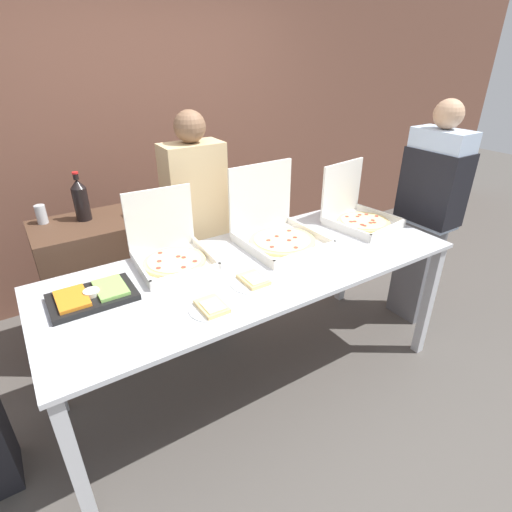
# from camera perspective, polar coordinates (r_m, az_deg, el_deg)

# --- Properties ---
(ground_plane) EXTENTS (16.00, 16.00, 0.00)m
(ground_plane) POSITION_cam_1_polar(r_m,az_deg,el_deg) (2.84, 0.00, -16.87)
(ground_plane) COLOR #514C47
(brick_wall_behind) EXTENTS (10.00, 0.06, 2.80)m
(brick_wall_behind) POSITION_cam_1_polar(r_m,az_deg,el_deg) (3.63, -15.39, 17.28)
(brick_wall_behind) COLOR brown
(brick_wall_behind) RESTS_ON ground_plane
(buffet_table) EXTENTS (2.41, 0.93, 0.88)m
(buffet_table) POSITION_cam_1_polar(r_m,az_deg,el_deg) (2.36, 0.00, -3.06)
(buffet_table) COLOR silver
(buffet_table) RESTS_ON ground_plane
(pizza_box_far_right) EXTENTS (0.47, 0.48, 0.41)m
(pizza_box_far_right) POSITION_cam_1_polar(r_m,az_deg,el_deg) (2.91, 14.36, 5.84)
(pizza_box_far_right) COLOR silver
(pizza_box_far_right) RESTS_ON buffet_table
(pizza_box_near_left) EXTENTS (0.48, 0.50, 0.47)m
(pizza_box_near_left) POSITION_cam_1_polar(r_m,az_deg,el_deg) (2.55, 2.98, 3.74)
(pizza_box_near_left) COLOR silver
(pizza_box_near_left) RESTS_ON buffet_table
(pizza_box_near_right) EXTENTS (0.43, 0.44, 0.40)m
(pizza_box_near_right) POSITION_cam_1_polar(r_m,az_deg,el_deg) (2.34, -12.06, 0.66)
(pizza_box_near_right) COLOR silver
(pizza_box_near_right) RESTS_ON buffet_table
(paper_plate_front_left) EXTENTS (0.26, 0.26, 0.03)m
(paper_plate_front_left) POSITION_cam_1_polar(r_m,az_deg,el_deg) (2.13, -0.35, -3.49)
(paper_plate_front_left) COLOR white
(paper_plate_front_left) RESTS_ON buffet_table
(paper_plate_front_center) EXTENTS (0.22, 0.22, 0.03)m
(paper_plate_front_center) POSITION_cam_1_polar(r_m,az_deg,el_deg) (1.93, -6.30, -7.26)
(paper_plate_front_center) COLOR white
(paper_plate_front_center) RESTS_ON buffet_table
(veggie_tray) EXTENTS (0.41, 0.26, 0.05)m
(veggie_tray) POSITION_cam_1_polar(r_m,az_deg,el_deg) (2.14, -22.35, -5.30)
(veggie_tray) COLOR black
(veggie_tray) RESTS_ON buffet_table
(sideboard_podium) EXTENTS (0.65, 0.50, 0.97)m
(sideboard_podium) POSITION_cam_1_polar(r_m,az_deg,el_deg) (3.06, -21.86, -4.09)
(sideboard_podium) COLOR #4C3323
(sideboard_podium) RESTS_ON ground_plane
(soda_bottle) EXTENTS (0.10, 0.10, 0.32)m
(soda_bottle) POSITION_cam_1_polar(r_m,az_deg,el_deg) (2.87, -23.77, 7.41)
(soda_bottle) COLOR black
(soda_bottle) RESTS_ON sideboard_podium
(soda_can_silver) EXTENTS (0.07, 0.07, 0.12)m
(soda_can_silver) POSITION_cam_1_polar(r_m,az_deg,el_deg) (2.95, -28.34, 5.28)
(soda_can_silver) COLOR silver
(soda_can_silver) RESTS_ON sideboard_podium
(person_guest_plaid) EXTENTS (0.40, 0.22, 1.66)m
(person_guest_plaid) POSITION_cam_1_polar(r_m,az_deg,el_deg) (2.83, -8.40, 3.86)
(person_guest_plaid) COLOR black
(person_guest_plaid) RESTS_ON ground_plane
(person_server_vest) EXTENTS (0.24, 0.42, 1.70)m
(person_server_vest) POSITION_cam_1_polar(r_m,az_deg,el_deg) (3.23, 23.51, 6.61)
(person_server_vest) COLOR slate
(person_server_vest) RESTS_ON ground_plane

